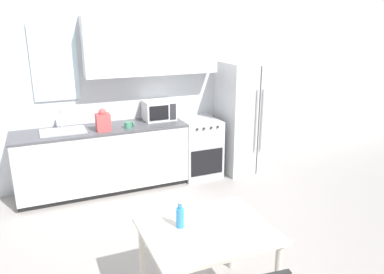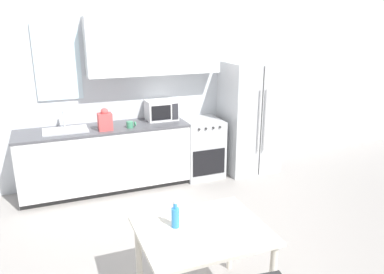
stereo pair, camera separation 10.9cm
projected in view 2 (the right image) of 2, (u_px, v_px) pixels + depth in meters
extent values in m
plane|color=gray|center=(182.00, 247.00, 4.02)|extent=(12.00, 12.00, 0.00)
cube|color=silver|center=(132.00, 90.00, 5.50)|extent=(12.00, 0.06, 2.70)
cube|color=silver|center=(57.00, 63.00, 4.98)|extent=(0.59, 0.04, 1.00)
cube|color=white|center=(154.00, 46.00, 5.25)|extent=(1.90, 0.32, 0.79)
cube|color=#333333|center=(107.00, 185.00, 5.43)|extent=(2.31, 0.56, 0.08)
cube|color=white|center=(106.00, 157.00, 5.28)|extent=(2.31, 0.62, 0.81)
cube|color=white|center=(48.00, 173.00, 4.72)|extent=(0.75, 0.01, 0.79)
cube|color=white|center=(110.00, 165.00, 4.99)|extent=(0.75, 0.01, 0.79)
cube|color=white|center=(165.00, 157.00, 5.26)|extent=(0.75, 0.01, 0.79)
cube|color=#4C4C51|center=(104.00, 128.00, 5.15)|extent=(2.34, 0.65, 0.03)
cube|color=#B7BABC|center=(201.00, 147.00, 5.80)|extent=(0.59, 0.62, 0.89)
cube|color=black|center=(209.00, 162.00, 5.56)|extent=(0.51, 0.01, 0.39)
cylinder|color=#262626|center=(199.00, 129.00, 5.34)|extent=(0.03, 0.02, 0.03)
cylinder|color=#262626|center=(206.00, 129.00, 5.38)|extent=(0.03, 0.02, 0.03)
cylinder|color=#262626|center=(213.00, 128.00, 5.42)|extent=(0.03, 0.02, 0.03)
cylinder|color=#262626|center=(220.00, 127.00, 5.46)|extent=(0.03, 0.02, 0.03)
cube|color=silver|center=(249.00, 117.00, 5.92)|extent=(0.82, 0.72, 1.73)
cube|color=#3F3F3F|center=(261.00, 123.00, 5.59)|extent=(0.01, 0.01, 1.67)
cylinder|color=silver|center=(260.00, 121.00, 5.54)|extent=(0.02, 0.02, 0.95)
cylinder|color=silver|center=(265.00, 121.00, 5.58)|extent=(0.02, 0.02, 0.95)
cube|color=#B7BABC|center=(65.00, 130.00, 4.97)|extent=(0.58, 0.38, 0.02)
cylinder|color=silver|center=(64.00, 118.00, 5.06)|extent=(0.02, 0.02, 0.26)
cylinder|color=silver|center=(63.00, 110.00, 4.96)|extent=(0.02, 0.14, 0.02)
cube|color=silver|center=(161.00, 110.00, 5.51)|extent=(0.44, 0.33, 0.29)
cube|color=black|center=(161.00, 113.00, 5.34)|extent=(0.28, 0.01, 0.21)
cube|color=#2D2D33|center=(175.00, 111.00, 5.42)|extent=(0.09, 0.01, 0.23)
cylinder|color=#3F8C66|center=(130.00, 125.00, 5.11)|extent=(0.09, 0.09, 0.09)
torus|color=#3F8C66|center=(135.00, 124.00, 5.14)|extent=(0.02, 0.07, 0.07)
cube|color=#D14C4C|center=(105.00, 122.00, 4.99)|extent=(0.18, 0.16, 0.23)
sphere|color=#D14C4C|center=(104.00, 112.00, 4.95)|extent=(0.10, 0.10, 0.10)
cube|color=beige|center=(202.00, 231.00, 2.99)|extent=(1.01, 0.84, 0.03)
cylinder|color=beige|center=(139.00, 257.00, 3.26)|extent=(0.06, 0.06, 0.70)
cylinder|color=beige|center=(230.00, 236.00, 3.58)|extent=(0.06, 0.06, 0.70)
cylinder|color=#338CD8|center=(175.00, 218.00, 3.00)|extent=(0.07, 0.07, 0.16)
cylinder|color=#338CD8|center=(175.00, 206.00, 2.97)|extent=(0.03, 0.03, 0.05)
cylinder|color=white|center=(175.00, 202.00, 2.96)|extent=(0.03, 0.03, 0.02)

